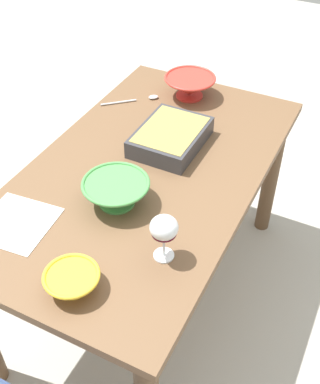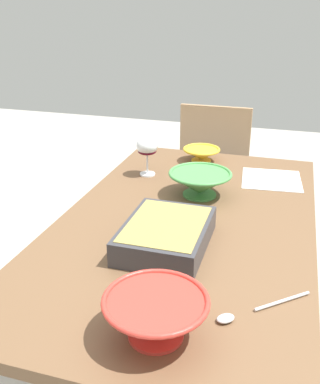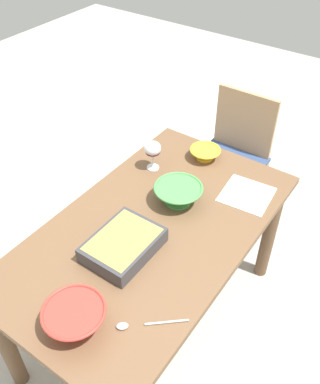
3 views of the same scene
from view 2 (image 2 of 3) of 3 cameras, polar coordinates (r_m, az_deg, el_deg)
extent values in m
cube|color=brown|center=(1.49, 3.34, -4.20)|extent=(1.45, 0.82, 0.03)
cylinder|color=brown|center=(2.30, -1.35, -3.92)|extent=(0.07, 0.07, 0.70)
cylinder|color=brown|center=(2.21, 16.02, -6.15)|extent=(0.07, 0.07, 0.70)
cube|color=#334772|center=(2.52, 6.00, 0.50)|extent=(0.40, 0.43, 0.02)
cube|color=tan|center=(2.62, 7.00, 6.42)|extent=(0.02, 0.41, 0.42)
cylinder|color=tan|center=(2.50, 0.54, -5.20)|extent=(0.04, 0.04, 0.42)
cylinder|color=tan|center=(2.44, 9.52, -6.41)|extent=(0.04, 0.04, 0.42)
cylinder|color=tan|center=(2.81, 2.60, -1.82)|extent=(0.04, 0.04, 0.42)
cylinder|color=tan|center=(2.75, 10.57, -2.80)|extent=(0.04, 0.04, 0.42)
cylinder|color=white|center=(1.86, -1.62, 2.32)|extent=(0.07, 0.07, 0.01)
cylinder|color=white|center=(1.84, -1.64, 3.62)|extent=(0.01, 0.01, 0.08)
ellipsoid|color=white|center=(1.82, -1.67, 5.94)|extent=(0.09, 0.09, 0.07)
ellipsoid|color=#4C0A19|center=(1.82, -1.66, 5.26)|extent=(0.08, 0.08, 0.03)
cube|color=#38383D|center=(1.31, 0.77, -5.54)|extent=(0.32, 0.24, 0.07)
cube|color=#9E8C47|center=(1.30, 0.78, -4.45)|extent=(0.29, 0.22, 0.02)
cylinder|color=#4C994C|center=(1.67, 5.06, -0.30)|extent=(0.12, 0.12, 0.01)
cone|color=#4C994C|center=(1.65, 5.11, 1.09)|extent=(0.23, 0.23, 0.08)
torus|color=#4C994C|center=(1.63, 5.16, 2.38)|extent=(0.23, 0.23, 0.01)
cylinder|color=yellow|center=(2.02, 5.30, 4.05)|extent=(0.09, 0.09, 0.01)
cone|color=yellow|center=(2.01, 5.33, 4.81)|extent=(0.16, 0.16, 0.05)
torus|color=yellow|center=(2.00, 5.36, 5.47)|extent=(0.17, 0.17, 0.01)
cylinder|color=red|center=(1.02, -0.53, -17.76)|extent=(0.12, 0.12, 0.01)
cone|color=red|center=(0.99, -0.54, -15.72)|extent=(0.22, 0.22, 0.09)
torus|color=red|center=(0.96, -0.55, -13.75)|extent=(0.23, 0.23, 0.01)
cylinder|color=silver|center=(1.14, 15.42, -13.34)|extent=(0.11, 0.13, 0.01)
ellipsoid|color=silver|center=(1.06, 8.40, -15.75)|extent=(0.05, 0.05, 0.01)
cube|color=white|center=(1.86, 14.11, 1.56)|extent=(0.25, 0.25, 0.00)
camera|label=1|loc=(2.78, -5.29, 33.47)|focal=46.12mm
camera|label=3|loc=(0.88, 111.89, 48.74)|focal=39.59mm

